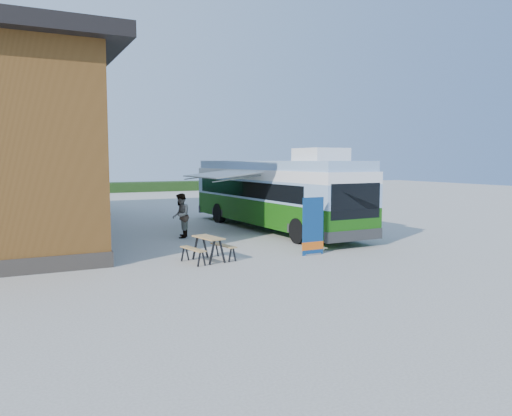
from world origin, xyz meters
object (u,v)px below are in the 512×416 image
person_a (106,218)px  slurry_tanker (68,192)px  picnic_table (208,243)px  person_b (181,216)px  banner (313,231)px  bus (273,192)px

person_a → slurry_tanker: bearing=34.1°
picnic_table → person_b: 5.34m
banner → slurry_tanker: banner is taller
bus → person_b: 4.94m
person_a → bus: bearing=-59.5°
picnic_table → slurry_tanker: (-2.26, 21.64, 0.55)m
bus → banner: bearing=-108.1°
slurry_tanker → banner: bearing=-63.4°
person_b → picnic_table: bearing=15.8°
picnic_table → person_b: (0.72, 5.28, 0.35)m
bus → picnic_table: 8.16m
banner → picnic_table: (-3.73, 0.57, -0.23)m
bus → person_a: (-7.81, 0.49, -0.94)m
person_b → slurry_tanker: size_ratio=0.36×
person_a → slurry_tanker: size_ratio=0.33×
banner → person_b: bearing=115.0°
picnic_table → slurry_tanker: size_ratio=0.31×
bus → person_b: size_ratio=6.52×
banner → slurry_tanker: (-5.99, 22.21, 0.32)m
bus → picnic_table: size_ratio=7.61×
banner → slurry_tanker: bearing=102.9°
banner → picnic_table: banner is taller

